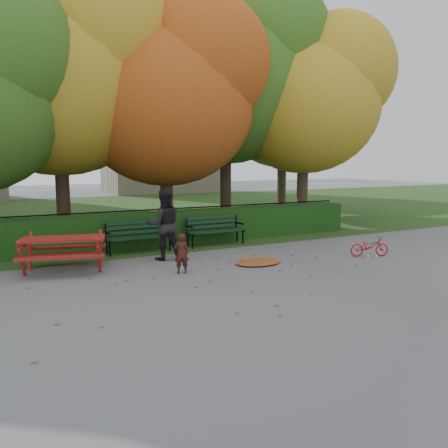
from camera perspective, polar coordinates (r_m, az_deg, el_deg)
name	(u,v)px	position (r m, az deg, el deg)	size (l,w,h in m)	color
ground	(244,277)	(9.72, 2.64, -6.87)	(90.00, 90.00, 0.00)	slate
grass_strip	(104,213)	(22.75, -15.43, 1.43)	(90.00, 90.00, 0.00)	#203A16
building_right	(160,121)	(38.45, -8.39, 13.15)	(9.00, 6.00, 12.00)	#C1AD95
hedge	(171,228)	(13.62, -6.93, -0.47)	(13.00, 0.90, 1.00)	black
iron_fence	(162,223)	(14.36, -8.07, 0.09)	(14.00, 0.04, 1.02)	black
tree_b	(70,69)	(15.31, -19.52, 18.52)	(6.72, 6.40, 8.79)	#302319
tree_c	(177,92)	(15.31, -6.20, 16.71)	(6.30, 6.00, 8.00)	#302319
tree_d	(238,72)	(17.94, 1.78, 19.21)	(7.14, 6.80, 9.58)	#302319
tree_e	(315,96)	(18.06, 11.79, 16.08)	(6.09, 5.80, 8.16)	#302319
tree_g	(291,103)	(22.33, 8.81, 15.32)	(6.30, 6.00, 8.55)	#302319
bench_left	(138,234)	(12.46, -11.23, -1.27)	(1.80, 0.57, 0.88)	black
bench_right	(214,228)	(13.32, -1.29, -0.52)	(1.80, 0.57, 0.88)	black
picnic_table	(63,245)	(10.71, -20.26, -2.59)	(2.17, 1.91, 0.90)	maroon
leaf_pile	(258,262)	(10.94, 4.49, -4.97)	(1.20, 0.83, 0.08)	maroon
leaf_scatter	(237,273)	(9.97, 1.76, -6.45)	(9.00, 5.70, 0.01)	maroon
child	(181,253)	(9.94, -5.59, -3.84)	(0.34, 0.22, 0.92)	#391712
adult	(164,225)	(11.33, -7.82, -0.07)	(0.89, 0.69, 1.84)	black
bicycle	(369,246)	(12.33, 18.45, -2.79)	(0.36, 1.04, 0.55)	#B21016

